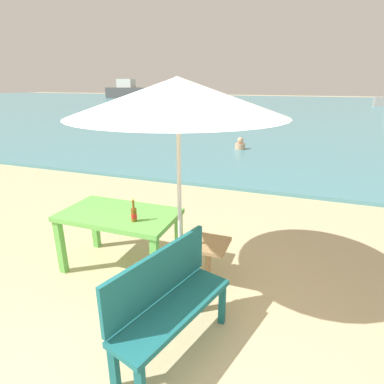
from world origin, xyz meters
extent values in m
cube|color=teal|center=(0.00, 30.00, 0.04)|extent=(120.00, 50.00, 0.08)
cube|color=#60B24C|center=(-0.85, 1.57, 0.73)|extent=(1.40, 0.80, 0.06)
cube|color=#60B24C|center=(-1.49, 1.23, 0.35)|extent=(0.08, 0.08, 0.70)
cube|color=#60B24C|center=(-0.21, 1.23, 0.35)|extent=(0.08, 0.08, 0.70)
cube|color=#60B24C|center=(-1.49, 1.91, 0.35)|extent=(0.08, 0.08, 0.70)
cube|color=#60B24C|center=(-0.21, 1.91, 0.35)|extent=(0.08, 0.08, 0.70)
cylinder|color=brown|center=(-0.55, 1.41, 0.84)|extent=(0.06, 0.06, 0.16)
cone|color=brown|center=(-0.55, 1.41, 0.92)|extent=(0.06, 0.06, 0.03)
cylinder|color=brown|center=(-0.55, 1.41, 0.97)|extent=(0.03, 0.03, 0.09)
cylinder|color=red|center=(-0.55, 1.41, 0.83)|extent=(0.07, 0.07, 0.05)
cylinder|color=gold|center=(-0.55, 1.41, 1.02)|extent=(0.03, 0.03, 0.01)
cylinder|color=silver|center=(0.00, 1.43, 1.15)|extent=(0.04, 0.04, 2.30)
cone|color=white|center=(0.00, 1.43, 2.12)|extent=(2.10, 2.10, 0.36)
cube|color=#9E7A51|center=(0.27, 1.61, 0.52)|extent=(0.44, 0.44, 0.04)
cylinder|color=#9E7A51|center=(0.27, 1.61, 0.25)|extent=(0.07, 0.07, 0.50)
cylinder|color=#9E7A51|center=(0.27, 1.61, 0.01)|extent=(0.32, 0.32, 0.03)
cube|color=#196066|center=(0.30, 0.56, 0.45)|extent=(0.69, 1.25, 0.05)
cube|color=#196066|center=(0.15, 0.60, 0.73)|extent=(0.38, 1.16, 0.44)
cube|color=#196066|center=(0.59, 1.05, 0.21)|extent=(0.06, 0.06, 0.42)
cube|color=#196066|center=(0.01, 0.07, 0.21)|extent=(0.06, 0.06, 0.42)
cube|color=#196066|center=(0.32, 1.13, 0.21)|extent=(0.06, 0.06, 0.42)
cylinder|color=tan|center=(-0.88, 9.13, 0.18)|extent=(0.34, 0.34, 0.20)
sphere|color=tan|center=(-0.88, 9.13, 0.39)|extent=(0.21, 0.21, 0.21)
cube|color=#4C4C4C|center=(-23.01, 39.64, 0.81)|extent=(7.18, 1.96, 1.47)
cube|color=silver|center=(-23.67, 39.64, 2.12)|extent=(2.29, 1.47, 1.14)
camera|label=1|loc=(1.16, -1.40, 2.25)|focal=29.18mm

